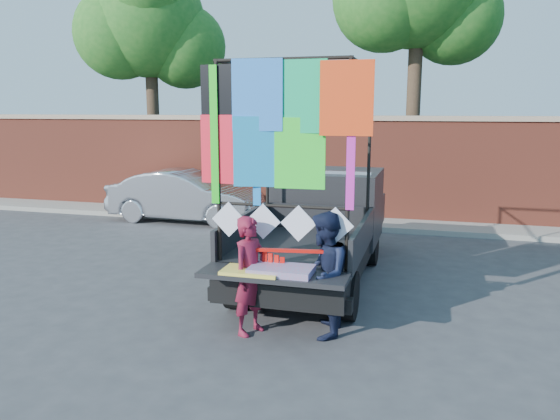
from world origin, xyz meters
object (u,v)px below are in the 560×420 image
(woman, at_px, (250,276))
(man, at_px, (324,275))
(sedan, at_px, (186,196))
(pickup_truck, at_px, (322,223))

(woman, height_order, man, man)
(woman, relative_size, man, 0.95)
(sedan, bearing_deg, pickup_truck, -127.53)
(sedan, bearing_deg, woman, -147.43)
(sedan, bearing_deg, man, -141.03)
(pickup_truck, xyz_separation_m, sedan, (-4.10, 3.26, -0.21))
(pickup_truck, relative_size, sedan, 1.39)
(pickup_truck, bearing_deg, sedan, 141.46)
(woman, bearing_deg, sedan, 53.54)
(sedan, height_order, woman, woman)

